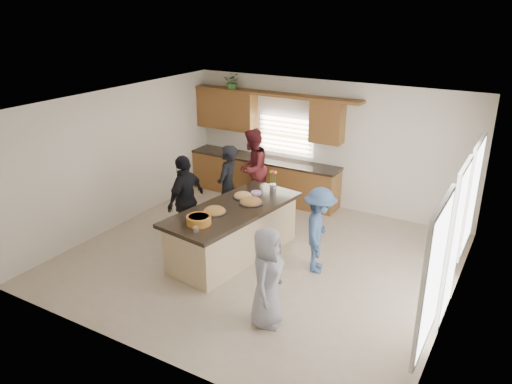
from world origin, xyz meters
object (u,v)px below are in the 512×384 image
Objects in this scene: woman_left_back at (228,187)px; woman_left_front at (186,200)px; salad_bowl at (199,220)px; island at (234,233)px; woman_left_mid at (252,168)px; woman_right_front at (267,277)px; woman_right_back at (319,230)px.

woman_left_front reaches higher than woman_left_back.
woman_left_back is at bearing 109.61° from salad_bowl.
island is at bearing 27.72° from woman_left_back.
island is 2.41m from woman_left_mid.
island is 6.98× the size of salad_bowl.
salad_bowl is at bearing 57.22° from woman_right_front.
salad_bowl is 1.75m from woman_right_front.
woman_right_front reaches higher than island.
woman_left_back is 0.97× the size of woman_left_mid.
salad_bowl is 0.23× the size of woman_left_front.
woman_left_back is at bearing -4.89° from woman_left_mid.
woman_left_mid is 2.18m from woman_left_front.
woman_right_front is (1.51, -1.47, 0.29)m from island.
woman_right_front is at bearing -20.61° from salad_bowl.
woman_right_back is (1.64, 1.15, -0.27)m from salad_bowl.
salad_bowl is 0.24× the size of woman_left_back.
woman_left_back is (-0.78, 1.01, 0.41)m from island.
woman_right_back is 1.01× the size of woman_right_front.
woman_left_mid is (-0.79, 3.06, -0.14)m from salad_bowl.
salad_bowl is (-0.11, -0.87, 0.57)m from island.
woman_left_front is at bearing -15.32° from woman_left_mid.
salad_bowl is at bearing 3.65° from woman_left_mid.
island is 1.34m from woman_left_back.
salad_bowl is at bearing 107.29° from woman_right_back.
island is at bearing 82.80° from woman_right_back.
island is 1.90× the size of woman_right_front.
woman_left_back is (-0.67, 1.88, -0.17)m from salad_bowl.
woman_right_back reaches higher than island.
woman_right_back is 1.76m from woman_right_front.
island is at bearing 33.48° from woman_right_front.
woman_left_back is 2.42m from woman_right_back.
woman_left_mid reaches higher than woman_left_front.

